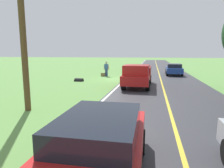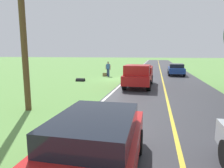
# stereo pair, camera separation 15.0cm
# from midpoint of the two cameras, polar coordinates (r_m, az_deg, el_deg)

# --- Properties ---
(ground_plane) EXTENTS (200.00, 200.00, 0.00)m
(ground_plane) POSITION_cam_midpoint_polar(r_m,az_deg,el_deg) (20.44, 2.27, 1.36)
(ground_plane) COLOR #609347
(road_surface) EXTENTS (7.62, 120.00, 0.00)m
(road_surface) POSITION_cam_midpoint_polar(r_m,az_deg,el_deg) (20.12, 14.79, 0.96)
(road_surface) COLOR #333338
(road_surface) RESTS_ON ground
(lane_edge_line) EXTENTS (0.16, 117.60, 0.00)m
(lane_edge_line) POSITION_cam_midpoint_polar(r_m,az_deg,el_deg) (20.31, 4.51, 1.31)
(lane_edge_line) COLOR silver
(lane_edge_line) RESTS_ON ground
(lane_centre_line) EXTENTS (0.14, 117.60, 0.00)m
(lane_centre_line) POSITION_cam_midpoint_polar(r_m,az_deg,el_deg) (20.12, 14.79, 0.96)
(lane_centre_line) COLOR gold
(lane_centre_line) RESTS_ON ground
(hitchhiker_walking) EXTENTS (0.62, 0.53, 1.75)m
(hitchhiker_walking) POSITION_cam_midpoint_polar(r_m,az_deg,el_deg) (22.99, -0.92, 4.68)
(hitchhiker_walking) COLOR navy
(hitchhiker_walking) RESTS_ON ground
(suitcase_carried) EXTENTS (0.48, 0.24, 0.40)m
(suitcase_carried) POSITION_cam_midpoint_polar(r_m,az_deg,el_deg) (23.13, -1.96, 2.76)
(suitcase_carried) COLOR brown
(suitcase_carried) RESTS_ON ground
(pickup_truck_passing) EXTENTS (2.19, 5.44, 1.82)m
(pickup_truck_passing) POSITION_cam_midpoint_polar(r_m,az_deg,el_deg) (15.89, 8.04, 2.59)
(pickup_truck_passing) COLOR #B21919
(pickup_truck_passing) RESTS_ON ground
(sedan_ahead_same_lane) EXTENTS (1.98, 4.43, 1.41)m
(sedan_ahead_same_lane) POSITION_cam_midpoint_polar(r_m,az_deg,el_deg) (4.35, -4.41, -17.89)
(sedan_ahead_same_lane) COLOR red
(sedan_ahead_same_lane) RESTS_ON ground
(sedan_near_oncoming) EXTENTS (2.03, 4.45, 1.41)m
(sedan_near_oncoming) POSITION_cam_midpoint_polar(r_m,az_deg,el_deg) (25.68, 18.35, 4.17)
(sedan_near_oncoming) COLOR navy
(sedan_near_oncoming) RESTS_ON ground
(utility_pole_roadside) EXTENTS (0.28, 0.28, 7.37)m
(utility_pole_roadside) POSITION_cam_midpoint_polar(r_m,az_deg,el_deg) (10.02, -24.08, 13.78)
(utility_pole_roadside) COLOR brown
(utility_pole_roadside) RESTS_ON ground
(drainage_culvert) EXTENTS (0.80, 0.60, 0.60)m
(drainage_culvert) POSITION_cam_midpoint_polar(r_m,az_deg,el_deg) (19.33, -8.95, 0.82)
(drainage_culvert) COLOR black
(drainage_culvert) RESTS_ON ground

